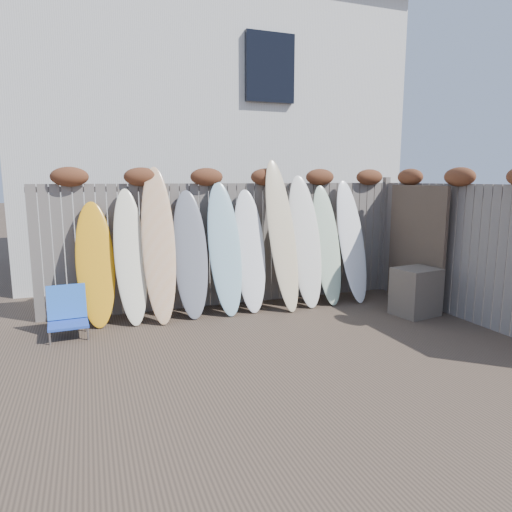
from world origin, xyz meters
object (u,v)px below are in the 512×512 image
object	(u,v)px
lattice_panel	(416,246)
surfboard_0	(95,264)
beach_chair	(67,313)
wooden_crate	(416,292)

from	to	relation	value
lattice_panel	surfboard_0	world-z (taller)	lattice_panel
beach_chair	wooden_crate	xyz separation A→B (m)	(4.98, -0.84, 0.06)
beach_chair	lattice_panel	distance (m)	5.39
beach_chair	wooden_crate	distance (m)	5.05
lattice_panel	wooden_crate	bearing A→B (deg)	-126.05
wooden_crate	lattice_panel	bearing A→B (deg)	53.97
beach_chair	wooden_crate	bearing A→B (deg)	-9.54
lattice_panel	surfboard_0	size ratio (longest dim) A/B	1.08
beach_chair	lattice_panel	world-z (taller)	lattice_panel
beach_chair	lattice_panel	xyz separation A→B (m)	(5.34, -0.35, 0.68)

